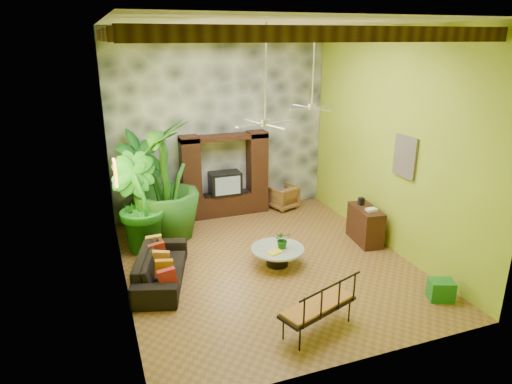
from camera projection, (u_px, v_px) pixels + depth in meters
name	position (u px, v px, depth m)	size (l,w,h in m)	color
ground	(266.00, 262.00, 10.11)	(7.00, 7.00, 0.00)	brown
ceiling	(268.00, 22.00, 8.50)	(6.00, 7.00, 0.02)	silver
back_wall	(220.00, 124.00, 12.41)	(6.00, 0.02, 5.00)	#9EAD27
left_wall	(115.00, 167.00, 8.32)	(0.02, 7.00, 5.00)	#9EAD27
right_wall	(391.00, 142.00, 10.29)	(0.02, 7.00, 5.00)	#9EAD27
stone_accent_wall	(220.00, 124.00, 12.36)	(5.98, 0.10, 4.98)	#3E4246
ceiling_beams	(268.00, 35.00, 8.57)	(5.95, 5.36, 0.22)	#3C2713
entertainment_center	(225.00, 181.00, 12.58)	(2.40, 0.55, 2.30)	black
ceiling_fan_front	(266.00, 112.00, 8.59)	(1.28, 1.28, 1.86)	#B9B9BE
ceiling_fan_back	(312.00, 98.00, 10.60)	(1.28, 1.28, 1.86)	#B9B9BE
wall_art_mask	(115.00, 173.00, 9.35)	(0.06, 0.32, 0.55)	orange
wall_art_painting	(405.00, 157.00, 9.81)	(0.06, 0.70, 0.90)	#245486
sofa	(161.00, 267.00, 9.24)	(2.24, 0.87, 0.65)	black
wicker_armchair	(283.00, 197.00, 13.24)	(0.73, 0.75, 0.68)	#9A6138
tall_plant_a	(143.00, 181.00, 11.52)	(1.37, 0.93, 2.60)	#175A1B
tall_plant_b	(137.00, 204.00, 10.38)	(1.26, 1.02, 2.29)	#1B671B
tall_plant_c	(165.00, 181.00, 10.93)	(1.64, 1.64, 2.93)	#215616
coffee_table	(277.00, 254.00, 9.93)	(1.16, 1.16, 0.40)	black
centerpiece_plant	(283.00, 239.00, 9.85)	(0.35, 0.30, 0.39)	#1B5817
yellow_tray	(275.00, 252.00, 9.66)	(0.30, 0.21, 0.03)	yellow
iron_bench	(320.00, 305.00, 7.54)	(1.51, 0.99, 0.57)	black
side_console	(365.00, 225.00, 11.02)	(0.49, 1.09, 0.87)	#341E10
green_bin	(441.00, 290.00, 8.63)	(0.45, 0.34, 0.40)	#217F33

